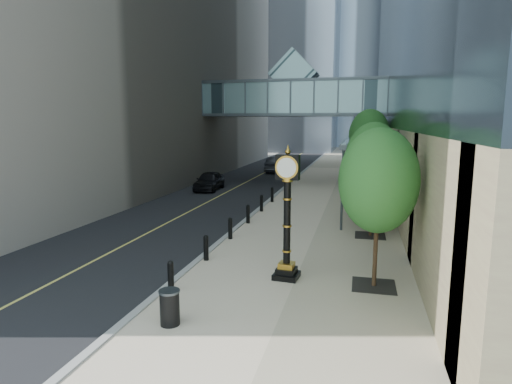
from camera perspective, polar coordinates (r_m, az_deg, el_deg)
ground at (r=12.56m, az=-1.54°, el=-16.12°), size 320.00×320.00×0.00m
road at (r=52.19m, az=2.62°, el=3.35°), size 8.00×180.00×0.02m
sidewalk at (r=51.26m, az=11.45°, el=3.09°), size 8.00×180.00×0.06m
curb at (r=51.57m, az=7.00°, el=3.25°), size 0.25×180.00×0.07m
distant_tower_c at (r=134.02m, az=10.29°, el=20.80°), size 22.00×22.00×65.00m
skywalk at (r=39.47m, az=5.09°, el=12.62°), size 17.00×4.20×5.80m
entrance_canopy at (r=24.97m, az=14.90°, el=6.22°), size 3.00×8.00×4.38m
bollard_row at (r=21.31m, az=-2.18°, el=-3.96°), size 0.20×16.20×0.90m
street_trees at (r=28.75m, az=14.99°, el=5.97°), size 3.07×28.70×6.32m
street_clock at (r=14.56m, az=4.16°, el=-4.22°), size 0.91×0.91×4.46m
trash_bin at (r=11.96m, az=-11.43°, el=-14.98°), size 0.57×0.57×0.90m
pedestrian at (r=22.78m, az=14.15°, el=-2.57°), size 0.57×0.39×1.53m
car_near at (r=34.43m, az=-6.26°, el=1.50°), size 2.05×4.46×1.48m
car_far at (r=46.63m, az=2.85°, el=3.68°), size 1.79×5.04×1.66m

